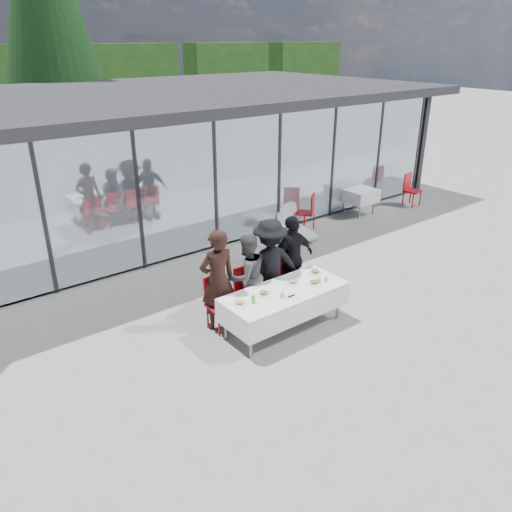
{
  "coord_description": "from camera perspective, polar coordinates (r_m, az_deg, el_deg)",
  "views": [
    {
      "loc": [
        -5.13,
        -5.51,
        4.76
      ],
      "look_at": [
        0.06,
        1.2,
        1.04
      ],
      "focal_mm": 35.0,
      "sensor_mm": 36.0,
      "label": 1
    }
  ],
  "objects": [
    {
      "name": "diner_a",
      "position": [
        8.64,
        -4.42,
        -2.74
      ],
      "size": [
        0.72,
        0.72,
        1.85
      ],
      "primitive_type": "imported",
      "rotation": [
        0.0,
        0.0,
        3.06
      ],
      "color": "black",
      "rests_on": "ground"
    },
    {
      "name": "juice_bottle",
      "position": [
        8.21,
        -0.31,
        -4.95
      ],
      "size": [
        0.06,
        0.06,
        0.15
      ],
      "primitive_type": "cylinder",
      "color": "#8DC552",
      "rests_on": "dining_table"
    },
    {
      "name": "plate_d",
      "position": [
        9.31,
        6.8,
        -1.8
      ],
      "size": [
        0.27,
        0.27,
        0.07
      ],
      "color": "white",
      "rests_on": "dining_table"
    },
    {
      "name": "folded_eyeglasses",
      "position": [
        8.47,
        4.06,
        -4.58
      ],
      "size": [
        0.14,
        0.03,
        0.01
      ],
      "primitive_type": "cube",
      "color": "black",
      "rests_on": "dining_table"
    },
    {
      "name": "drinking_glasses",
      "position": [
        8.77,
        6.14,
        -3.28
      ],
      "size": [
        1.08,
        0.12,
        0.1
      ],
      "color": "silver",
      "rests_on": "dining_table"
    },
    {
      "name": "spare_chair_a",
      "position": [
        16.11,
        17.21,
        7.46
      ],
      "size": [
        0.5,
        0.5,
        0.97
      ],
      "color": "red",
      "rests_on": "ground"
    },
    {
      "name": "pavilion",
      "position": [
        15.64,
        -10.31,
        13.73
      ],
      "size": [
        14.8,
        8.8,
        3.44
      ],
      "color": "gray",
      "rests_on": "ground"
    },
    {
      "name": "dining_table",
      "position": [
        8.75,
        3.25,
        -5.18
      ],
      "size": [
        2.26,
        0.96,
        0.75
      ],
      "color": "white",
      "rests_on": "ground"
    },
    {
      "name": "plate_c",
      "position": [
        8.9,
        4.24,
        -2.98
      ],
      "size": [
        0.27,
        0.27,
        0.07
      ],
      "color": "white",
      "rests_on": "dining_table"
    },
    {
      "name": "diner_c",
      "position": [
        9.28,
        1.58,
        -0.98
      ],
      "size": [
        1.45,
        1.45,
        1.77
      ],
      "primitive_type": "imported",
      "rotation": [
        0.0,
        0.0,
        2.81
      ],
      "color": "black",
      "rests_on": "ground"
    },
    {
      "name": "diner_chair_b",
      "position": [
        9.13,
        -1.01,
        -3.85
      ],
      "size": [
        0.44,
        0.44,
        0.97
      ],
      "color": "red",
      "rests_on": "ground"
    },
    {
      "name": "plate_b",
      "position": [
        8.49,
        0.9,
        -4.28
      ],
      "size": [
        0.27,
        0.27,
        0.07
      ],
      "color": "white",
      "rests_on": "dining_table"
    },
    {
      "name": "plate_extra",
      "position": [
        8.92,
        6.7,
        -3.02
      ],
      "size": [
        0.27,
        0.27,
        0.07
      ],
      "color": "white",
      "rests_on": "dining_table"
    },
    {
      "name": "diner_chair_a",
      "position": [
        8.81,
        -4.31,
        -5.0
      ],
      "size": [
        0.44,
        0.44,
        0.97
      ],
      "color": "red",
      "rests_on": "ground"
    },
    {
      "name": "plate_a",
      "position": [
        8.2,
        -1.86,
        -5.38
      ],
      "size": [
        0.27,
        0.27,
        0.07
      ],
      "color": "white",
      "rests_on": "dining_table"
    },
    {
      "name": "lounger",
      "position": [
        13.05,
        4.27,
        3.47
      ],
      "size": [
        0.9,
        1.44,
        0.72
      ],
      "color": "silver",
      "rests_on": "ground"
    },
    {
      "name": "diner_d",
      "position": [
        9.62,
        4.14,
        -0.28
      ],
      "size": [
        1.02,
        1.02,
        1.72
      ],
      "primitive_type": "imported",
      "rotation": [
        0.0,
        0.0,
        3.15
      ],
      "color": "black",
      "rests_on": "ground"
    },
    {
      "name": "ground",
      "position": [
        8.91,
        4.5,
        -8.67
      ],
      "size": [
        90.0,
        90.0,
        0.0
      ],
      "primitive_type": "plane",
      "color": "gray",
      "rests_on": "ground"
    },
    {
      "name": "diner_chair_c",
      "position": [
        9.42,
        1.6,
        -2.93
      ],
      "size": [
        0.44,
        0.44,
        0.97
      ],
      "color": "red",
      "rests_on": "ground"
    },
    {
      "name": "spare_table_right",
      "position": [
        14.89,
        11.73,
        6.81
      ],
      "size": [
        0.86,
        0.86,
        0.74
      ],
      "color": "white",
      "rests_on": "ground"
    },
    {
      "name": "diner_b",
      "position": [
        9.02,
        -1.06,
        -2.33
      ],
      "size": [
        0.79,
        0.79,
        1.61
      ],
      "primitive_type": "imported",
      "rotation": [
        0.0,
        0.0,
        3.15
      ],
      "color": "#4E4E4E",
      "rests_on": "ground"
    },
    {
      "name": "spare_chair_b",
      "position": [
        13.43,
        5.99,
        5.26
      ],
      "size": [
        0.62,
        0.62,
        0.97
      ],
      "color": "red",
      "rests_on": "ground"
    },
    {
      "name": "diner_chair_d",
      "position": [
        9.75,
        4.12,
        -2.03
      ],
      "size": [
        0.44,
        0.44,
        0.97
      ],
      "color": "red",
      "rests_on": "ground"
    }
  ]
}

